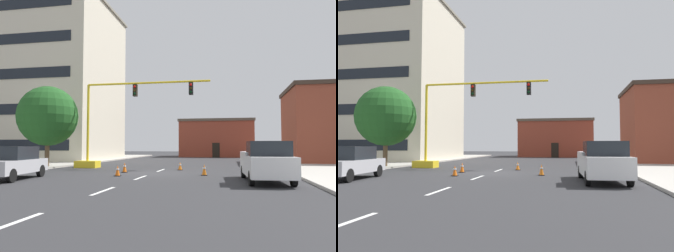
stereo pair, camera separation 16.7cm
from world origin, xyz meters
TOP-DOWN VIEW (x-y plane):
  - ground_plane at (0.00, 0.00)m, footprint 160.00×160.00m
  - sidewalk_left at (-11.59, 8.00)m, footprint 6.00×56.00m
  - sidewalk_right at (11.59, 8.00)m, footprint 6.00×56.00m
  - lane_stripe_seg_0 at (0.00, -14.00)m, footprint 0.16×2.40m
  - lane_stripe_seg_1 at (0.00, -8.50)m, footprint 0.16×2.40m
  - lane_stripe_seg_2 at (0.00, -3.00)m, footprint 0.16×2.40m
  - lane_stripe_seg_3 at (0.00, 2.50)m, footprint 0.16×2.40m
  - building_tall_left at (-16.89, 15.96)m, footprint 15.51×13.78m
  - building_brick_center at (2.87, 33.75)m, footprint 11.68×9.43m
  - traffic_signal_gantry at (-4.94, 4.20)m, footprint 10.83×1.20m
  - tree_left_near at (-9.47, 3.28)m, footprint 4.80×4.80m
  - pickup_truck_white at (6.63, -3.96)m, footprint 2.29×5.50m
  - sedan_silver_near_left at (-6.42, -5.15)m, footprint 2.34×4.68m
  - traffic_cone_roadside_a at (-1.97, 0.17)m, footprint 0.36×0.36m
  - traffic_cone_roadside_b at (-1.56, -2.39)m, footprint 0.36×0.36m
  - traffic_cone_roadside_c at (3.39, -1.04)m, footprint 0.36×0.36m
  - traffic_cone_roadside_d at (1.33, 2.96)m, footprint 0.36×0.36m

SIDE VIEW (x-z plane):
  - ground_plane at x=0.00m, z-range 0.00..0.00m
  - lane_stripe_seg_0 at x=0.00m, z-range 0.00..0.01m
  - lane_stripe_seg_1 at x=0.00m, z-range 0.00..0.01m
  - lane_stripe_seg_2 at x=0.00m, z-range 0.00..0.01m
  - lane_stripe_seg_3 at x=0.00m, z-range 0.00..0.01m
  - sidewalk_left at x=-11.59m, z-range 0.00..0.14m
  - sidewalk_right at x=11.59m, z-range 0.00..0.14m
  - traffic_cone_roadside_d at x=1.33m, z-range -0.01..0.59m
  - traffic_cone_roadside_b at x=-1.56m, z-range -0.01..0.63m
  - traffic_cone_roadside_a at x=-1.97m, z-range -0.01..0.66m
  - traffic_cone_roadside_c at x=3.39m, z-range -0.01..0.68m
  - sedan_silver_near_left at x=-6.42m, z-range 0.02..1.76m
  - pickup_truck_white at x=6.63m, z-range -0.02..1.97m
  - traffic_signal_gantry at x=-4.94m, z-range -1.07..5.76m
  - building_brick_center at x=2.87m, z-range 0.01..5.94m
  - tree_left_near at x=-9.47m, z-range 0.87..7.44m
  - building_tall_left at x=-16.89m, z-range 0.01..18.74m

